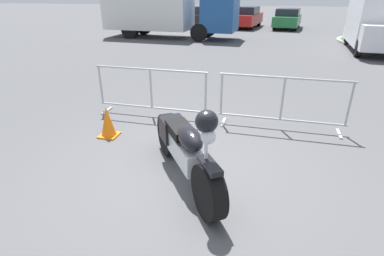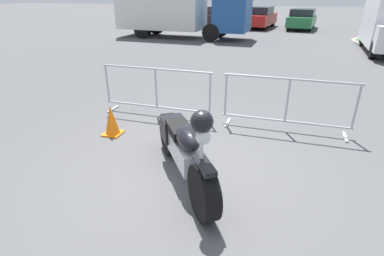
{
  "view_description": "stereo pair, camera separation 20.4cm",
  "coord_description": "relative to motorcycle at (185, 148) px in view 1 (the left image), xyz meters",
  "views": [
    {
      "loc": [
        1.05,
        -3.76,
        2.53
      ],
      "look_at": [
        0.04,
        0.23,
        0.65
      ],
      "focal_mm": 28.0,
      "sensor_mm": 36.0,
      "label": 1
    },
    {
      "loc": [
        1.25,
        -3.7,
        2.53
      ],
      "look_at": [
        0.04,
        0.23,
        0.65
      ],
      "focal_mm": 28.0,
      "sensor_mm": 36.0,
      "label": 2
    }
  ],
  "objects": [
    {
      "name": "parked_car_silver",
      "position": [
        -10.1,
        20.59,
        0.2
      ],
      "size": [
        2.24,
        4.36,
        1.41
      ],
      "rotation": [
        0.0,
        0.0,
        1.44
      ],
      "color": "#B7BABF",
      "rests_on": "ground"
    },
    {
      "name": "motorcycle",
      "position": [
        0.0,
        0.0,
        0.0
      ],
      "size": [
        1.53,
        2.08,
        1.35
      ],
      "rotation": [
        0.0,
        0.0,
        -0.96
      ],
      "color": "black",
      "rests_on": "ground"
    },
    {
      "name": "delivery_van",
      "position": [
        5.62,
        12.31,
        0.73
      ],
      "size": [
        2.3,
        5.13,
        2.31
      ],
      "rotation": [
        0.0,
        0.0,
        -1.64
      ],
      "color": "silver",
      "rests_on": "ground"
    },
    {
      "name": "box_truck",
      "position": [
        -5.22,
        14.1,
        1.12
      ],
      "size": [
        7.79,
        2.56,
        2.98
      ],
      "rotation": [
        0.0,
        0.0,
        -0.04
      ],
      "color": "silver",
      "rests_on": "ground"
    },
    {
      "name": "parked_car_green",
      "position": [
        2.1,
        20.81,
        0.2
      ],
      "size": [
        2.23,
        4.34,
        1.41
      ],
      "rotation": [
        0.0,
        0.0,
        1.44
      ],
      "color": "#236B38",
      "rests_on": "ground"
    },
    {
      "name": "parked_car_red",
      "position": [
        -0.95,
        20.78,
        0.25
      ],
      "size": [
        2.39,
        4.65,
        1.51
      ],
      "rotation": [
        0.0,
        0.0,
        1.44
      ],
      "color": "#B21E19",
      "rests_on": "ground"
    },
    {
      "name": "crowd_barrier_near",
      "position": [
        -1.36,
        2.2,
        0.04
      ],
      "size": [
        2.5,
        0.45,
        1.07
      ],
      "rotation": [
        0.0,
        0.0,
        -0.01
      ],
      "color": "#9EA0A5",
      "rests_on": "ground"
    },
    {
      "name": "crowd_barrier_far",
      "position": [
        1.36,
        2.2,
        0.04
      ],
      "size": [
        2.5,
        0.45,
        1.07
      ],
      "rotation": [
        0.0,
        0.0,
        -0.01
      ],
      "color": "#9EA0A5",
      "rests_on": "ground"
    },
    {
      "name": "pedestrian",
      "position": [
        -7.31,
        14.85,
        0.4
      ],
      "size": [
        0.48,
        0.48,
        1.69
      ],
      "rotation": [
        0.0,
        0.0,
        5.63
      ],
      "color": "#262838",
      "rests_on": "ground"
    },
    {
      "name": "parked_car_black",
      "position": [
        -4.0,
        20.59,
        0.24
      ],
      "size": [
        2.38,
        4.62,
        1.5
      ],
      "rotation": [
        0.0,
        0.0,
        1.44
      ],
      "color": "black",
      "rests_on": "ground"
    },
    {
      "name": "parked_car_yellow",
      "position": [
        -7.05,
        20.27,
        0.21
      ],
      "size": [
        2.26,
        4.4,
        1.43
      ],
      "rotation": [
        0.0,
        0.0,
        1.44
      ],
      "color": "yellow",
      "rests_on": "ground"
    },
    {
      "name": "ground_plane",
      "position": [
        -0.04,
        0.17,
        -0.52
      ],
      "size": [
        120.0,
        120.0,
        0.0
      ],
      "primitive_type": "plane",
      "color": "#4C4C4F"
    },
    {
      "name": "traffic_cone",
      "position": [
        -1.8,
        1.04,
        -0.23
      ],
      "size": [
        0.34,
        0.34,
        0.59
      ],
      "color": "orange",
      "rests_on": "ground"
    }
  ]
}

